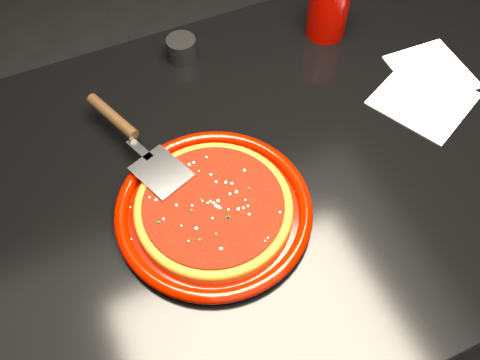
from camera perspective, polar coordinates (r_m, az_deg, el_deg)
name	(u,v)px	position (r m, az deg, el deg)	size (l,w,h in m)	color
floor	(270,312)	(1.60, 3.26, -13.88)	(4.00, 4.00, 0.01)	black
table	(278,253)	(1.25, 4.08, -7.77)	(1.20, 0.80, 0.75)	black
plate	(214,210)	(0.86, -2.82, -3.19)	(0.32, 0.32, 0.02)	#700700
pizza_crust	(214,209)	(0.85, -2.83, -3.06)	(0.25, 0.25, 0.01)	brown
pizza_crust_rim	(213,206)	(0.85, -2.85, -2.84)	(0.25, 0.25, 0.02)	brown
pizza_sauce	(213,205)	(0.84, -2.86, -2.68)	(0.23, 0.23, 0.01)	maroon
parmesan_dusting	(213,203)	(0.84, -2.88, -2.45)	(0.22, 0.22, 0.01)	#FCF4C7
basil_flecks	(213,203)	(0.84, -2.88, -2.48)	(0.20, 0.20, 0.00)	black
pizza_server	(136,141)	(0.92, -11.04, 4.15)	(0.08, 0.30, 0.02)	#B6B9BD
cup	(328,10)	(1.13, 9.37, 17.47)	(0.08, 0.08, 0.11)	#820400
napkin_a	(424,99)	(1.07, 19.00, 8.20)	(0.16, 0.16, 0.00)	white
napkin_b	(432,71)	(1.13, 19.76, 10.84)	(0.14, 0.15, 0.00)	white
ramekin	(182,49)	(1.09, -6.25, 13.77)	(0.06, 0.06, 0.04)	black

